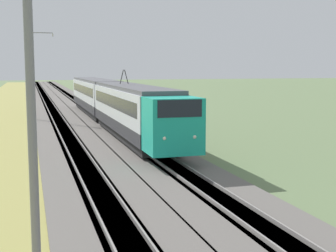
# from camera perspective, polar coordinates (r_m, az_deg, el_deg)

# --- Properties ---
(ballast_main) EXTENTS (240.00, 4.40, 0.30)m
(ballast_main) POSITION_cam_1_polar(r_m,az_deg,el_deg) (53.53, -13.71, 1.41)
(ballast_main) COLOR #605B56
(ballast_main) RESTS_ON ground
(ballast_adjacent) EXTENTS (240.00, 4.40, 0.30)m
(ballast_adjacent) POSITION_cam_1_polar(r_m,az_deg,el_deg) (53.91, -9.13, 1.56)
(ballast_adjacent) COLOR #605B56
(ballast_adjacent) RESTS_ON ground
(track_main) EXTENTS (240.00, 1.57, 0.45)m
(track_main) POSITION_cam_1_polar(r_m,az_deg,el_deg) (53.53, -13.72, 1.42)
(track_main) COLOR #4C4238
(track_main) RESTS_ON ground
(track_adjacent) EXTENTS (240.00, 1.57, 0.45)m
(track_adjacent) POSITION_cam_1_polar(r_m,az_deg,el_deg) (53.91, -9.13, 1.57)
(track_adjacent) COLOR #4C4238
(track_adjacent) RESTS_ON ground
(grass_verge) EXTENTS (240.00, 8.63, 0.12)m
(grass_verge) POSITION_cam_1_polar(r_m,az_deg,el_deg) (53.55, -19.56, 1.11)
(grass_verge) COLOR #99934C
(grass_verge) RESTS_ON ground
(passenger_train) EXTENTS (39.95, 2.82, 5.16)m
(passenger_train) POSITION_cam_1_polar(r_m,az_deg,el_deg) (42.18, -7.10, 3.17)
(passenger_train) COLOR #19A88E
(passenger_train) RESTS_ON ground
(catenary_mast_near) EXTENTS (0.22, 2.56, 9.09)m
(catenary_mast_near) POSITION_cam_1_polar(r_m,az_deg,el_deg) (11.54, -16.12, 3.75)
(catenary_mast_near) COLOR slate
(catenary_mast_near) RESTS_ON ground
(catenary_mast_mid) EXTENTS (0.22, 2.56, 9.56)m
(catenary_mast_mid) POSITION_cam_1_polar(r_m,az_deg,el_deg) (47.61, -16.58, 6.39)
(catenary_mast_mid) COLOR slate
(catenary_mast_mid) RESTS_ON ground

